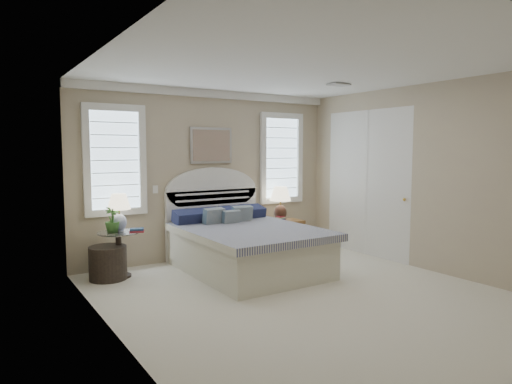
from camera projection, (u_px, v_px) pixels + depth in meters
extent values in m
cube|color=silver|center=(307.00, 296.00, 5.46)|extent=(4.50, 5.00, 0.01)
cube|color=white|center=(309.00, 66.00, 5.21)|extent=(4.50, 5.00, 0.01)
cube|color=#BFB08F|center=(211.00, 174.00, 7.43)|extent=(4.50, 0.02, 2.70)
cube|color=#BFB08F|center=(115.00, 194.00, 4.13)|extent=(0.02, 5.00, 2.70)
cube|color=#BFB08F|center=(430.00, 178.00, 6.55)|extent=(0.02, 5.00, 2.70)
cube|color=white|center=(211.00, 94.00, 7.28)|extent=(4.50, 0.08, 0.12)
cube|color=#B2B2B2|center=(339.00, 85.00, 6.53)|extent=(0.30, 0.20, 0.02)
cube|color=white|center=(155.00, 189.00, 6.93)|extent=(0.08, 0.01, 0.12)
cube|color=#C5E4FA|center=(115.00, 160.00, 6.56)|extent=(0.90, 0.06, 1.60)
cube|color=#C5E4FA|center=(281.00, 158.00, 8.15)|extent=(0.90, 0.06, 1.60)
cube|color=silver|center=(211.00, 145.00, 7.36)|extent=(0.74, 0.04, 0.58)
cube|color=white|center=(367.00, 183.00, 7.56)|extent=(0.02, 1.80, 2.40)
cube|color=beige|center=(248.00, 253.00, 6.55)|extent=(1.60, 2.10, 0.55)
cube|color=navy|center=(250.00, 232.00, 6.48)|extent=(1.72, 2.15, 0.10)
cube|color=silver|center=(213.00, 223.00, 7.46)|extent=(1.62, 0.08, 1.10)
cube|color=#1B1F45|center=(198.00, 216.00, 6.99)|extent=(0.75, 0.31, 0.23)
cube|color=#1B1F45|center=(242.00, 213.00, 7.42)|extent=(0.75, 0.31, 0.23)
cube|color=#325170|center=(213.00, 219.00, 6.88)|extent=(0.33, 0.20, 0.34)
cube|color=#325170|center=(242.00, 216.00, 7.15)|extent=(0.33, 0.20, 0.34)
cube|color=#325170|center=(231.00, 220.00, 6.93)|extent=(0.28, 0.14, 0.29)
cylinder|color=black|center=(120.00, 276.00, 6.29)|extent=(0.32, 0.32, 0.03)
cylinder|color=black|center=(119.00, 256.00, 6.27)|extent=(0.08, 0.08, 0.60)
cylinder|color=silver|center=(118.00, 233.00, 6.24)|extent=(0.56, 0.56, 0.02)
cube|color=brown|center=(287.00, 222.00, 7.92)|extent=(0.50, 0.40, 0.06)
cube|color=brown|center=(287.00, 240.00, 7.95)|extent=(0.44, 0.34, 0.03)
cube|color=brown|center=(283.00, 240.00, 7.71)|extent=(0.04, 0.04, 0.47)
cube|color=brown|center=(273.00, 237.00, 7.96)|extent=(0.04, 0.04, 0.47)
cube|color=brown|center=(301.00, 237.00, 7.93)|extent=(0.04, 0.04, 0.47)
cube|color=brown|center=(291.00, 234.00, 8.18)|extent=(0.04, 0.04, 0.47)
cylinder|color=black|center=(108.00, 263.00, 6.16)|extent=(0.60, 0.60, 0.45)
cylinder|color=white|center=(120.00, 230.00, 6.33)|extent=(0.12, 0.12, 0.03)
ellipsoid|color=white|center=(119.00, 222.00, 6.32)|extent=(0.23, 0.23, 0.24)
cylinder|color=gold|center=(119.00, 212.00, 6.30)|extent=(0.03, 0.03, 0.09)
cylinder|color=black|center=(280.00, 219.00, 7.91)|extent=(0.14, 0.14, 0.03)
ellipsoid|color=black|center=(280.00, 213.00, 7.90)|extent=(0.27, 0.27, 0.28)
cylinder|color=gold|center=(280.00, 203.00, 7.89)|extent=(0.04, 0.04, 0.10)
imported|color=#347A30|center=(112.00, 219.00, 6.18)|extent=(0.22, 0.22, 0.36)
cube|color=#9F2734|center=(137.00, 231.00, 6.21)|extent=(0.23, 0.20, 0.03)
cube|color=navy|center=(137.00, 229.00, 6.21)|extent=(0.22, 0.19, 0.03)
cube|color=#9F2734|center=(281.00, 220.00, 7.84)|extent=(0.18, 0.15, 0.02)
cube|color=navy|center=(281.00, 219.00, 7.84)|extent=(0.17, 0.14, 0.02)
cube|color=beige|center=(281.00, 218.00, 7.83)|extent=(0.16, 0.13, 0.02)
cube|color=#9F2734|center=(281.00, 216.00, 7.83)|extent=(0.15, 0.12, 0.02)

